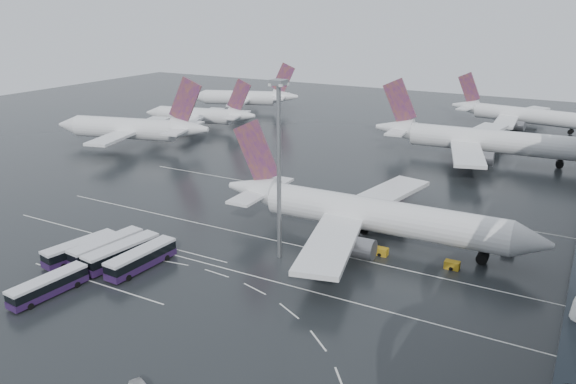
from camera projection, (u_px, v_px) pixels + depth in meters
The scene contains 23 objects.
ground at pixel (278, 276), 90.17m from camera, with size 420.00×420.00×0.00m, color black.
lane_marking_near at pixel (272, 281), 88.51m from camera, with size 120.00×0.25×0.01m, color white.
lane_marking_mid at pixel (312, 249), 100.11m from camera, with size 120.00×0.25×0.01m, color white.
lane_marking_far at pixel (369, 203), 123.30m from camera, with size 120.00×0.25×0.01m, color white.
bus_bay_line_south at pixel (95, 283), 87.99m from camera, with size 28.00×0.25×0.01m, color white.
bus_bay_line_north at pixel (163, 246), 101.24m from camera, with size 28.00×0.25×0.01m, color white.
airliner_main at pixel (366, 214), 101.97m from camera, with size 60.78×53.44×20.63m.
airliner_gate_b at pixel (479, 141), 156.16m from camera, with size 61.93×55.63×21.51m.
airliner_gate_c at pixel (520, 115), 196.25m from camera, with size 51.05×46.59×18.20m.
jet_remote_west at pixel (134, 129), 169.55m from camera, with size 49.94×40.50×21.89m.
jet_remote_mid at pixel (201, 116), 195.15m from camera, with size 41.07×33.28×17.95m.
jet_remote_far at pixel (246, 98), 229.51m from camera, with size 43.79×35.65×19.53m.
bus_row_near_a at pixel (80, 249), 95.80m from camera, with size 5.09×13.29×3.20m.
bus_row_near_b at pixel (107, 247), 96.20m from camera, with size 4.61×13.91×3.36m.
bus_row_near_c at pixel (122, 253), 94.14m from camera, with size 4.89×14.14×3.41m.
bus_row_near_d at pixel (141, 258), 92.14m from camera, with size 3.73×13.60×3.31m.
bus_row_far_a at pixel (48, 286), 83.54m from camera, with size 3.72×12.44×3.02m.
floodlight_mast at pixel (279, 150), 91.00m from camera, with size 2.32×2.32×30.31m.
gse_cart_belly_a at pixel (452, 265), 92.40m from camera, with size 2.44×1.44×1.33m, color #BC8E19.
gse_cart_belly_b at pixel (462, 227), 108.21m from camera, with size 2.24×1.33×1.22m, color slate.
gse_cart_belly_c at pixel (381, 251), 97.48m from camera, with size 2.46×1.45×1.34m, color #BC8E19.
gse_cart_belly_d at pixel (508, 251), 97.89m from camera, with size 2.14×1.26×1.17m, color slate.
gse_cart_belly_e at pixel (409, 226), 108.56m from camera, with size 2.30×1.36×1.25m, color #BC8E19.
Camera 1 is at (40.87, -70.18, 41.48)m, focal length 35.00 mm.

